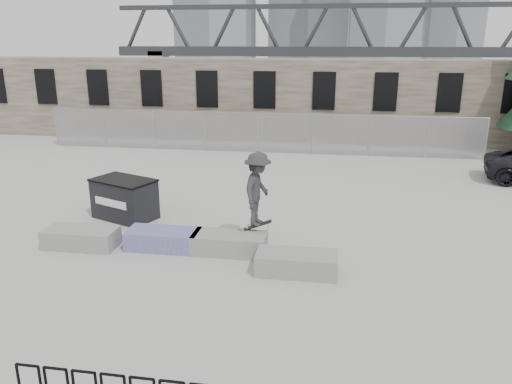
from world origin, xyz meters
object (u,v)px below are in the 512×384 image
Objects in this scene: planter_center_left at (163,238)px; dumpster at (125,199)px; skateboarder at (258,189)px; planter_center_right at (229,243)px; planter_offset at (297,262)px; planter_far_left at (81,237)px.

planter_center_left is 0.88× the size of dumpster.
dumpster is 1.04× the size of skateboarder.
dumpster is at bearing 150.69° from planter_center_right.
planter_center_left is 3.87m from planter_offset.
planter_center_right is (1.86, -0.01, 0.00)m from planter_center_left.
planter_far_left is 2.46m from dumpster.
planter_center_left is 0.91× the size of skateboarder.
dumpster reaches higher than planter_offset.
planter_far_left is 4.16m from planter_center_right.
skateboarder is (-1.19, 1.41, 1.41)m from planter_offset.
planter_center_left and planter_offset have the same top height.
dumpster is at bearing 79.91° from skateboarder.
planter_center_right is 2.12m from planter_offset.
planter_center_right is 4.46m from dumpster.
planter_offset is at bearing -6.84° from planter_far_left.
dumpster is at bearing 83.27° from planter_far_left.
dumpster is at bearing 132.98° from planter_center_left.
planter_far_left and planter_offset have the same top height.
planter_center_left is 2.96m from skateboarder.
skateboarder reaches higher than planter_far_left.
skateboarder reaches higher than dumpster.
dumpster is at bearing 151.44° from planter_offset.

